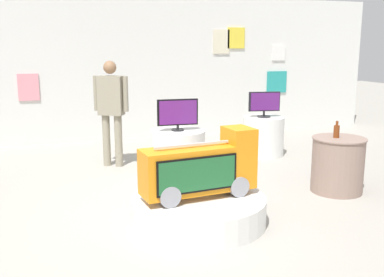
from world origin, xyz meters
TOP-DOWN VIEW (x-y plane):
  - ground_plane at (0.00, 0.00)m, footprint 30.00×30.00m
  - back_wall_display at (-0.01, 4.28)m, footprint 11.97×0.13m
  - main_display_pedestal at (0.38, -0.30)m, footprint 1.46×1.46m
  - novelty_firetruck_tv at (0.40, -0.31)m, footprint 1.27×0.51m
  - display_pedestal_left_rear at (0.70, 1.49)m, footprint 0.80×0.80m
  - tv_on_left_rear at (0.70, 1.49)m, footprint 0.60×0.18m
  - display_pedestal_right_rear at (2.46, 2.20)m, footprint 0.71×0.71m
  - tv_on_right_rear at (2.46, 2.19)m, footprint 0.54×0.23m
  - side_table_round at (2.44, 0.10)m, footprint 0.69×0.69m
  - bottle_on_side_table at (2.41, 0.13)m, footprint 0.07×0.07m
  - shopper_browsing_rear at (-0.13, 2.32)m, footprint 0.50×0.36m

SIDE VIEW (x-z plane):
  - ground_plane at x=0.00m, z-range 0.00..0.00m
  - main_display_pedestal at x=0.38m, z-range 0.00..0.29m
  - display_pedestal_left_rear at x=0.70m, z-range 0.00..0.67m
  - display_pedestal_right_rear at x=2.46m, z-range 0.00..0.67m
  - side_table_round at x=2.44m, z-range 0.01..0.73m
  - novelty_firetruck_tv at x=0.40m, z-range 0.23..0.95m
  - bottle_on_side_table at x=2.41m, z-range 0.70..0.91m
  - tv_on_right_rear at x=2.46m, z-range 0.69..1.12m
  - tv_on_left_rear at x=0.70m, z-range 0.69..1.15m
  - shopper_browsing_rear at x=-0.13m, z-range 0.14..1.79m
  - back_wall_display at x=-0.01m, z-range 0.00..2.84m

